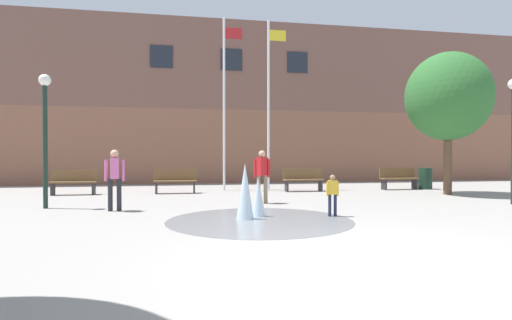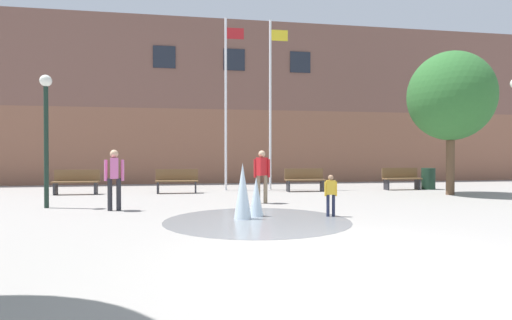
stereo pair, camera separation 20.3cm
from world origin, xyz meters
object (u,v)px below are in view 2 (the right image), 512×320
street_tree_near_building (451,96)px  park_bench_under_right_flagpole (305,179)px  adult_in_red (262,172)px  flagpole_right (271,99)px  trash_can (428,179)px  park_bench_center (177,181)px  lamp_post_left_lane (46,120)px  child_in_fountain (331,192)px  adult_near_bench (114,175)px  park_bench_far_right (401,178)px  flagpole_left (227,98)px  park_bench_far_left (76,181)px

street_tree_near_building → park_bench_under_right_flagpole: bearing=155.9°
adult_in_red → street_tree_near_building: size_ratio=0.30×
flagpole_right → trash_can: (6.62, -0.94, -3.34)m
park_bench_center → flagpole_right: (3.85, 0.97, 3.31)m
park_bench_center → park_bench_under_right_flagpole: 5.02m
park_bench_center → lamp_post_left_lane: (-3.39, -3.75, 1.92)m
child_in_fountain → adult_near_bench: bearing=174.2°
park_bench_far_right → flagpole_right: flagpole_right is taller
flagpole_left → lamp_post_left_lane: (-5.37, -4.72, -1.38)m
park_bench_far_left → lamp_post_left_lane: bearing=-86.2°
adult_near_bench → trash_can: adult_near_bench is taller
adult_near_bench → flagpole_left: 7.15m
flagpole_left → trash_can: size_ratio=7.88×
adult_near_bench → lamp_post_left_lane: size_ratio=0.44×
park_bench_far_left → park_bench_under_right_flagpole: same height
park_bench_under_right_flagpole → street_tree_near_building: (4.87, -2.18, 3.11)m
flagpole_right → park_bench_far_right: bearing=-9.7°
lamp_post_left_lane → trash_can: (13.86, 3.78, -1.95)m
adult_near_bench → trash_can: size_ratio=1.77×
adult_in_red → lamp_post_left_lane: 6.20m
flagpole_right → flagpole_left: bearing=-180.0°
adult_in_red → flagpole_left: (-0.65, 4.64, 2.85)m
flagpole_right → trash_can: bearing=-8.0°
lamp_post_left_lane → street_tree_near_building: bearing=6.5°
child_in_fountain → lamp_post_left_lane: size_ratio=0.27×
adult_near_bench → park_bench_under_right_flagpole: bearing=114.2°
flagpole_right → lamp_post_left_lane: flagpole_right is taller
park_bench_far_right → trash_can: park_bench_far_right is taller
park_bench_under_right_flagpole → trash_can: bearing=0.9°
trash_can → flagpole_right: bearing=172.0°
flagpole_left → trash_can: flagpole_left is taller
park_bench_far_right → adult_in_red: adult_in_red is taller
lamp_post_left_lane → park_bench_far_right: bearing=16.7°
park_bench_center → park_bench_far_right: size_ratio=1.00×
street_tree_near_building → child_in_fountain: bearing=-145.2°
trash_can → street_tree_near_building: (-0.58, -2.27, 3.14)m
child_in_fountain → flagpole_right: 8.12m
adult_in_red → trash_can: bearing=167.5°
park_bench_far_left → adult_in_red: 7.33m
park_bench_far_left → park_bench_under_right_flagpole: 8.66m
flagpole_left → flagpole_right: 1.87m
adult_near_bench → flagpole_right: size_ratio=0.22×
flagpole_right → street_tree_near_building: flagpole_right is taller
adult_in_red → adult_near_bench: (-4.08, -0.94, 0.00)m
park_bench_far_right → flagpole_left: 8.03m
park_bench_center → street_tree_near_building: 10.60m
adult_near_bench → lamp_post_left_lane: bearing=-125.0°
adult_near_bench → lamp_post_left_lane: 2.58m
park_bench_far_left → park_bench_center: same height
park_bench_far_right → street_tree_near_building: (0.65, -2.28, 3.11)m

